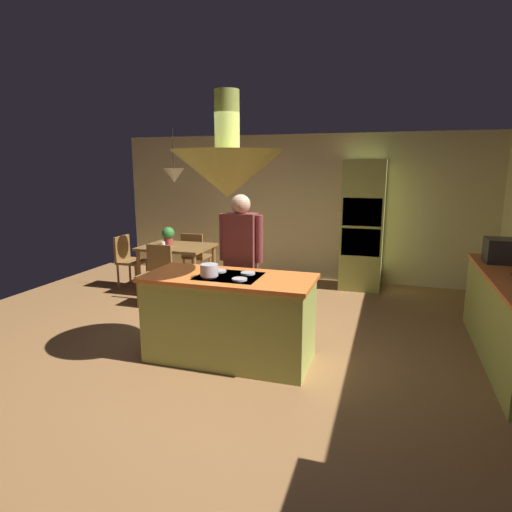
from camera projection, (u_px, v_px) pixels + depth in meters
The scene contains 15 objects.
ground at pixel (237, 351), 4.78m from camera, with size 8.16×8.16×0.00m, color olive.
wall_back at pixel (302, 208), 7.74m from camera, with size 6.80×0.10×2.55m, color beige.
kitchen_island at pixel (230, 318), 4.50m from camera, with size 1.74×0.79×0.92m.
oven_tower at pixel (363, 225), 7.09m from camera, with size 0.66×0.62×2.10m.
dining_table at pixel (177, 252), 6.92m from camera, with size 1.08×0.86×0.76m.
person_at_island at pixel (241, 256), 5.05m from camera, with size 0.53×0.23×1.69m.
range_hood at pixel (228, 171), 4.20m from camera, with size 1.10×1.10×1.00m.
pendant_light_over_table at pixel (174, 176), 6.68m from camera, with size 0.32×0.32×0.82m.
chair_facing_island at pixel (156, 270), 6.34m from camera, with size 0.40×0.40×0.87m.
chair_by_back_wall at pixel (195, 254), 7.56m from camera, with size 0.40×0.40×0.87m.
chair_at_corner at pixel (128, 258), 7.22m from camera, with size 0.40×0.40×0.87m.
potted_plant_on_table at pixel (168, 235), 6.88m from camera, with size 0.20×0.20×0.30m.
cup_on_table at pixel (163, 245), 6.73m from camera, with size 0.07×0.07×0.09m, color white.
microwave_on_counter at pixel (507, 251), 4.98m from camera, with size 0.46×0.36×0.28m, color #232326.
cooking_pot_on_cooktop at pixel (209, 270), 4.32m from camera, with size 0.18×0.18×0.12m, color #B2B2B7.
Camera 1 is at (1.55, -4.20, 2.00)m, focal length 30.39 mm.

